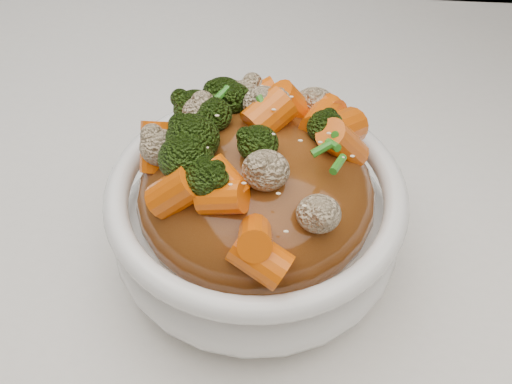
# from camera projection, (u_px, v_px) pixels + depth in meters

# --- Properties ---
(tablecloth) EXTENTS (1.20, 0.80, 0.04)m
(tablecloth) POSITION_uv_depth(u_px,v_px,m) (216.00, 262.00, 0.47)
(tablecloth) COLOR white
(tablecloth) RESTS_ON dining_table
(bowl) EXTENTS (0.26, 0.26, 0.08)m
(bowl) POSITION_uv_depth(u_px,v_px,m) (256.00, 221.00, 0.42)
(bowl) COLOR white
(bowl) RESTS_ON tablecloth
(sauce_base) EXTENTS (0.21, 0.21, 0.09)m
(sauce_base) POSITION_uv_depth(u_px,v_px,m) (256.00, 195.00, 0.40)
(sauce_base) COLOR #603010
(sauce_base) RESTS_ON bowl
(carrots) EXTENTS (0.21, 0.21, 0.05)m
(carrots) POSITION_uv_depth(u_px,v_px,m) (256.00, 129.00, 0.36)
(carrots) COLOR #E45A07
(carrots) RESTS_ON sauce_base
(broccoli) EXTENTS (0.21, 0.21, 0.04)m
(broccoli) POSITION_uv_depth(u_px,v_px,m) (256.00, 130.00, 0.36)
(broccoli) COLOR black
(broccoli) RESTS_ON sauce_base
(cauliflower) EXTENTS (0.21, 0.21, 0.03)m
(cauliflower) POSITION_uv_depth(u_px,v_px,m) (256.00, 133.00, 0.36)
(cauliflower) COLOR tan
(cauliflower) RESTS_ON sauce_base
(scallions) EXTENTS (0.15, 0.15, 0.02)m
(scallions) POSITION_uv_depth(u_px,v_px,m) (256.00, 128.00, 0.36)
(scallions) COLOR #29751B
(scallions) RESTS_ON sauce_base
(sesame_seeds) EXTENTS (0.19, 0.19, 0.01)m
(sesame_seeds) POSITION_uv_depth(u_px,v_px,m) (256.00, 128.00, 0.36)
(sesame_seeds) COLOR beige
(sesame_seeds) RESTS_ON sauce_base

